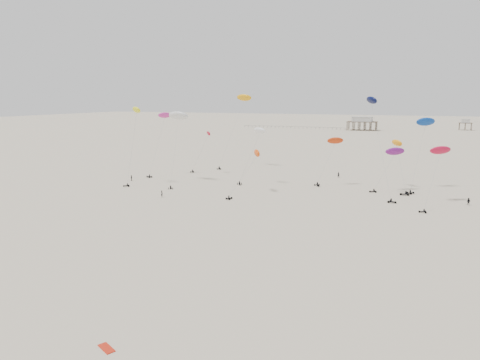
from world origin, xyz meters
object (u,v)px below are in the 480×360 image
at_px(pavilion_small, 465,125).
at_px(rig_0, 331,152).
at_px(pavilion_main, 362,124).
at_px(spectator_0, 162,197).

relative_size(pavilion_small, rig_0, 0.67).
xyz_separation_m(pavilion_main, spectator_0, (-13.44, -254.71, -4.22)).
xyz_separation_m(pavilion_small, rig_0, (-48.84, -253.26, 5.70)).
relative_size(pavilion_main, pavilion_small, 2.33).
distance_m(pavilion_small, rig_0, 257.99).
bearing_deg(spectator_0, rig_0, -94.83).
relative_size(rig_0, spectator_0, 7.02).
xyz_separation_m(pavilion_main, pavilion_small, (70.00, 30.00, -0.74)).
bearing_deg(pavilion_small, pavilion_main, -156.80).
bearing_deg(rig_0, pavilion_small, -131.20).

